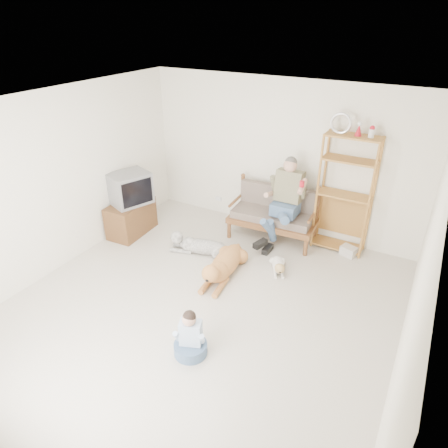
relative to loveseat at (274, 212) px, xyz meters
The scene contains 16 objects.
floor 2.41m from the loveseat, 92.41° to the right, with size 5.50×5.50×0.00m, color silver.
ceiling 3.24m from the loveseat, 92.41° to the right, with size 5.50×5.50×0.00m, color silver.
wall_back 0.95m from the loveseat, 104.36° to the left, with size 5.00×5.00×0.00m, color silver.
wall_left 3.62m from the loveseat, 137.73° to the right, with size 5.50×5.50×0.00m, color silver.
wall_right 3.48m from the loveseat, 44.54° to the right, with size 5.50×5.50×0.00m, color silver.
loveseat is the anchor object (origin of this frame).
man 0.39m from the loveseat, 48.95° to the right, with size 0.59×0.84×1.36m.
etagere 1.25m from the loveseat, ahead, with size 0.88×0.38×2.29m.
book_stack 1.41m from the loveseat, ahead, with size 0.25×0.18×0.16m, color white.
tv_stand 2.59m from the loveseat, 154.25° to the right, with size 0.55×0.92×0.60m.
crt_tv 2.57m from the loveseat, 154.59° to the right, with size 0.73×0.81×0.55m.
wall_outlet 1.41m from the loveseat, 164.56° to the left, with size 0.12×0.02×0.08m, color silver.
golden_retriever 1.54m from the loveseat, 97.62° to the right, with size 0.48×1.50×0.46m.
shaggy_dog 1.48m from the loveseat, 128.79° to the right, with size 1.18×0.51×0.36m.
terrier 1.17m from the loveseat, 62.54° to the right, with size 0.37×0.60×0.24m.
child 3.08m from the loveseat, 85.57° to the right, with size 0.40×0.40×0.63m.
Camera 1 is at (2.38, -3.55, 3.65)m, focal length 32.00 mm.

